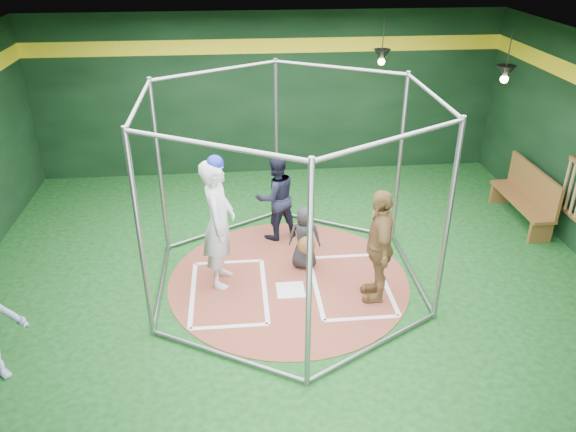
{
  "coord_description": "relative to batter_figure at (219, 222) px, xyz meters",
  "views": [
    {
      "loc": [
        -0.73,
        -7.41,
        5.03
      ],
      "look_at": [
        0.0,
        0.1,
        1.1
      ],
      "focal_mm": 35.0,
      "sensor_mm": 36.0,
      "label": 1
    }
  ],
  "objects": [
    {
      "name": "room_shell",
      "position": [
        1.05,
        -0.06,
        0.69
      ],
      "size": [
        10.1,
        9.1,
        3.53
      ],
      "color": "#0D3911",
      "rests_on": "ground"
    },
    {
      "name": "clay_disc",
      "position": [
        1.05,
        -0.07,
        -1.06
      ],
      "size": [
        3.8,
        3.8,
        0.01
      ],
      "primitive_type": "cylinder",
      "color": "brown",
      "rests_on": "ground"
    },
    {
      "name": "home_plate",
      "position": [
        1.05,
        -0.37,
        -1.04
      ],
      "size": [
        0.43,
        0.43,
        0.01
      ],
      "primitive_type": "cube",
      "color": "white",
      "rests_on": "clay_disc"
    },
    {
      "name": "batter_box_left",
      "position": [
        0.1,
        -0.32,
        -1.05
      ],
      "size": [
        1.17,
        1.77,
        0.01
      ],
      "color": "white",
      "rests_on": "clay_disc"
    },
    {
      "name": "batter_box_right",
      "position": [
        2.0,
        -0.32,
        -1.05
      ],
      "size": [
        1.17,
        1.77,
        0.01
      ],
      "color": "white",
      "rests_on": "clay_disc"
    },
    {
      "name": "batting_cage",
      "position": [
        1.05,
        -0.07,
        0.44
      ],
      "size": [
        4.05,
        4.67,
        3.0
      ],
      "color": "gray",
      "rests_on": "ground"
    },
    {
      "name": "pendant_lamp_near",
      "position": [
        3.25,
        3.53,
        1.68
      ],
      "size": [
        0.34,
        0.34,
        0.9
      ],
      "color": "black",
      "rests_on": "room_shell"
    },
    {
      "name": "pendant_lamp_far",
      "position": [
        5.05,
        1.93,
        1.68
      ],
      "size": [
        0.34,
        0.34,
        0.9
      ],
      "color": "black",
      "rests_on": "room_shell"
    },
    {
      "name": "batter_figure",
      "position": [
        0.0,
        0.0,
        0.0
      ],
      "size": [
        0.58,
        0.8,
        2.13
      ],
      "color": "silver",
      "rests_on": "clay_disc"
    },
    {
      "name": "visitor_leopard",
      "position": [
        2.31,
        -0.63,
        -0.17
      ],
      "size": [
        0.53,
        1.07,
        1.77
      ],
      "primitive_type": "imported",
      "rotation": [
        0.0,
        0.0,
        -1.67
      ],
      "color": "#A27D45",
      "rests_on": "clay_disc"
    },
    {
      "name": "catcher_figure",
      "position": [
        1.35,
        0.29,
        -0.51
      ],
      "size": [
        0.58,
        0.61,
        1.07
      ],
      "color": "black",
      "rests_on": "clay_disc"
    },
    {
      "name": "umpire",
      "position": [
        0.96,
        1.35,
        -0.27
      ],
      "size": [
        0.93,
        0.83,
        1.57
      ],
      "primitive_type": "imported",
      "rotation": [
        0.0,
        0.0,
        3.51
      ],
      "color": "black",
      "rests_on": "clay_disc"
    },
    {
      "name": "dugout_bench",
      "position": [
        5.68,
        1.51,
        -0.52
      ],
      "size": [
        0.43,
        1.84,
        1.07
      ],
      "color": "brown",
      "rests_on": "ground"
    }
  ]
}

